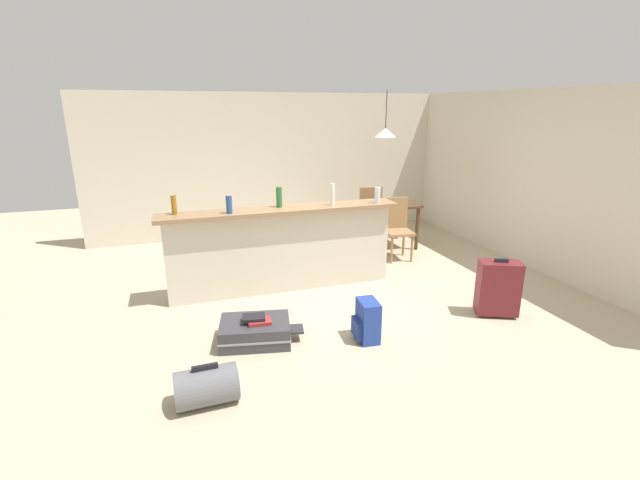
# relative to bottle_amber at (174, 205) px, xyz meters

# --- Properties ---
(ground_plane) EXTENTS (13.00, 13.00, 0.05)m
(ground_plane) POSITION_rel_bottle_amber_xyz_m (1.84, -0.41, -1.20)
(ground_plane) COLOR #BCAD8E
(wall_back) EXTENTS (6.60, 0.10, 2.50)m
(wall_back) POSITION_rel_bottle_amber_xyz_m (1.84, 2.64, 0.07)
(wall_back) COLOR beige
(wall_back) RESTS_ON ground_plane
(wall_right) EXTENTS (0.10, 6.00, 2.50)m
(wall_right) POSITION_rel_bottle_amber_xyz_m (4.89, -0.11, 0.07)
(wall_right) COLOR beige
(wall_right) RESTS_ON ground_plane
(partition_half_wall) EXTENTS (2.80, 0.20, 1.02)m
(partition_half_wall) POSITION_rel_bottle_amber_xyz_m (1.24, -0.07, -0.67)
(partition_half_wall) COLOR beige
(partition_half_wall) RESTS_ON ground_plane
(bar_countertop) EXTENTS (2.96, 0.40, 0.05)m
(bar_countertop) POSITION_rel_bottle_amber_xyz_m (1.24, -0.07, -0.14)
(bar_countertop) COLOR #93704C
(bar_countertop) RESTS_ON partition_half_wall
(bottle_amber) EXTENTS (0.06, 0.06, 0.22)m
(bottle_amber) POSITION_rel_bottle_amber_xyz_m (0.00, 0.00, 0.00)
(bottle_amber) COLOR #9E661E
(bottle_amber) RESTS_ON bar_countertop
(bottle_blue) EXTENTS (0.07, 0.07, 0.21)m
(bottle_blue) POSITION_rel_bottle_amber_xyz_m (0.60, -0.14, -0.01)
(bottle_blue) COLOR #284C89
(bottle_blue) RESTS_ON bar_countertop
(bottle_green) EXTENTS (0.07, 0.07, 0.25)m
(bottle_green) POSITION_rel_bottle_amber_xyz_m (1.22, -0.00, 0.01)
(bottle_green) COLOR #2D6B38
(bottle_green) RESTS_ON bar_countertop
(bottle_white) EXTENTS (0.06, 0.06, 0.27)m
(bottle_white) POSITION_rel_bottle_amber_xyz_m (1.88, -0.11, 0.03)
(bottle_white) COLOR silver
(bottle_white) RESTS_ON bar_countertop
(bottle_clear) EXTENTS (0.07, 0.07, 0.20)m
(bottle_clear) POSITION_rel_bottle_amber_xyz_m (2.47, -0.16, -0.01)
(bottle_clear) COLOR silver
(bottle_clear) RESTS_ON bar_countertop
(dining_table) EXTENTS (1.10, 0.80, 0.74)m
(dining_table) POSITION_rel_bottle_amber_xyz_m (3.22, 1.21, -0.53)
(dining_table) COLOR #4C331E
(dining_table) RESTS_ON ground_plane
(dining_chair_near_partition) EXTENTS (0.44, 0.44, 0.93)m
(dining_chair_near_partition) POSITION_rel_bottle_amber_xyz_m (3.19, 0.61, -0.66)
(dining_chair_near_partition) COLOR #9E754C
(dining_chair_near_partition) RESTS_ON ground_plane
(dining_chair_far_side) EXTENTS (0.45, 0.45, 0.93)m
(dining_chair_far_side) POSITION_rel_bottle_amber_xyz_m (3.25, 1.76, -0.66)
(dining_chair_far_side) COLOR #9E754C
(dining_chair_far_side) RESTS_ON ground_plane
(pendant_lamp) EXTENTS (0.34, 0.34, 0.75)m
(pendant_lamp) POSITION_rel_bottle_amber_xyz_m (3.24, 1.22, 0.69)
(pendant_lamp) COLOR black
(suitcase_flat_charcoal) EXTENTS (0.88, 0.62, 0.22)m
(suitcase_flat_charcoal) POSITION_rel_bottle_amber_xyz_m (0.66, -1.26, -1.07)
(suitcase_flat_charcoal) COLOR #38383D
(suitcase_flat_charcoal) RESTS_ON ground_plane
(backpack_blue) EXTENTS (0.27, 0.29, 0.42)m
(backpack_blue) POSITION_rel_bottle_amber_xyz_m (1.72, -1.57, -0.98)
(backpack_blue) COLOR #233D93
(backpack_blue) RESTS_ON ground_plane
(suitcase_upright_maroon) EXTENTS (0.50, 0.40, 0.67)m
(suitcase_upright_maroon) POSITION_rel_bottle_amber_xyz_m (3.32, -1.52, -0.85)
(suitcase_upright_maroon) COLOR maroon
(suitcase_upright_maroon) RESTS_ON ground_plane
(duffel_bag_grey) EXTENTS (0.49, 0.31, 0.34)m
(duffel_bag_grey) POSITION_rel_bottle_amber_xyz_m (0.12, -2.09, -1.03)
(duffel_bag_grey) COLOR slate
(duffel_bag_grey) RESTS_ON ground_plane
(book_stack) EXTENTS (0.29, 0.22, 0.07)m
(book_stack) POSITION_rel_bottle_amber_xyz_m (0.67, -1.29, -0.92)
(book_stack) COLOR #AD2D2D
(book_stack) RESTS_ON suitcase_flat_charcoal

